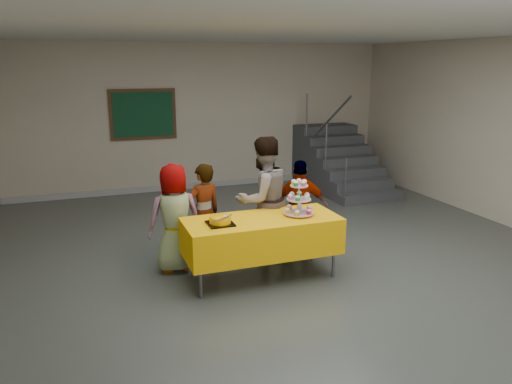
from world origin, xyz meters
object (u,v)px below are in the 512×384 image
at_px(schoolchild_b, 204,214).
at_px(schoolchild_d, 300,208).
at_px(bake_table, 262,235).
at_px(staircase, 336,164).
at_px(schoolchild_c, 263,199).
at_px(schoolchild_a, 175,218).
at_px(cupcake_stand, 299,200).
at_px(noticeboard, 143,114).
at_px(bear_cake, 220,219).

xyz_separation_m(schoolchild_b, schoolchild_d, (1.33, -0.15, -0.01)).
bearing_deg(bake_table, staircase, 50.88).
height_order(schoolchild_b, schoolchild_c, schoolchild_c).
relative_size(schoolchild_b, staircase, 0.56).
bearing_deg(bake_table, schoolchild_a, 146.94).
bearing_deg(cupcake_stand, schoolchild_a, 156.03).
bearing_deg(schoolchild_d, schoolchild_a, 22.50).
xyz_separation_m(schoolchild_a, noticeboard, (0.22, 4.16, 0.91)).
bearing_deg(schoolchild_a, noticeboard, -96.22).
relative_size(bake_table, noticeboard, 1.45).
distance_m(bake_table, schoolchild_a, 1.13).
relative_size(bear_cake, staircase, 0.15).
height_order(bear_cake, noticeboard, noticeboard).
height_order(staircase, noticeboard, noticeboard).
bearing_deg(noticeboard, schoolchild_c, -76.99).
bearing_deg(noticeboard, bear_cake, -87.76).
bearing_deg(staircase, schoolchild_a, -141.24).
xyz_separation_m(cupcake_stand, staircase, (2.72, 3.95, -0.47)).
distance_m(bear_cake, noticeboard, 4.88).
bearing_deg(schoolchild_d, bear_cake, 48.95).
xyz_separation_m(bake_table, cupcake_stand, (0.48, -0.02, 0.40)).
xyz_separation_m(schoolchild_a, staircase, (4.14, 3.32, -0.21)).
height_order(schoolchild_c, noticeboard, noticeboard).
xyz_separation_m(schoolchild_c, noticeboard, (-0.96, 4.17, 0.76)).
bearing_deg(bake_table, schoolchild_b, 125.33).
relative_size(cupcake_stand, schoolchild_d, 0.34).
relative_size(bake_table, schoolchild_c, 1.13).
xyz_separation_m(cupcake_stand, bear_cake, (-1.01, -0.03, -0.13)).
height_order(bear_cake, staircase, staircase).
bearing_deg(cupcake_stand, schoolchild_c, 111.01).
distance_m(schoolchild_d, noticeboard, 4.53).
bearing_deg(schoolchild_a, bake_table, 143.71).
height_order(schoolchild_d, staircase, staircase).
bearing_deg(schoolchild_a, bear_cake, 118.32).
bearing_deg(staircase, cupcake_stand, -124.54).
bearing_deg(bear_cake, schoolchild_c, 39.69).
bearing_deg(schoolchild_c, cupcake_stand, 96.91).
relative_size(bake_table, schoolchild_d, 1.42).
distance_m(cupcake_stand, schoolchild_d, 0.76).
distance_m(bake_table, schoolchild_c, 0.70).
xyz_separation_m(bear_cake, staircase, (3.73, 3.98, -0.34)).
height_order(schoolchild_b, schoolchild_d, schoolchild_b).
bearing_deg(bear_cake, noticeboard, 92.24).
bearing_deg(noticeboard, cupcake_stand, -75.93).
xyz_separation_m(cupcake_stand, noticeboard, (-1.20, 4.79, 0.64)).
bearing_deg(noticeboard, staircase, -12.04).
height_order(bake_table, staircase, staircase).
relative_size(cupcake_stand, schoolchild_a, 0.32).
distance_m(cupcake_stand, staircase, 4.82).
xyz_separation_m(bear_cake, schoolchild_b, (0.00, 0.80, -0.16)).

